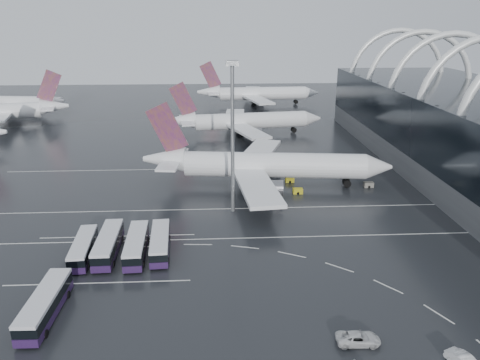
{
  "coord_description": "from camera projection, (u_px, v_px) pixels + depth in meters",
  "views": [
    {
      "loc": [
        -5.79,
        -78.62,
        37.81
      ],
      "look_at": [
        -0.98,
        10.11,
        7.0
      ],
      "focal_mm": 35.0,
      "sensor_mm": 36.0,
      "label": 1
    }
  ],
  "objects": [
    {
      "name": "airliner_gate_b",
      "position": [
        243.0,
        121.0,
        158.66
      ],
      "size": [
        53.27,
        47.54,
        18.49
      ],
      "rotation": [
        0.0,
        0.0,
        0.12
      ],
      "color": "white",
      "rests_on": "ground"
    },
    {
      "name": "lane_marking_mid",
      "position": [
        244.0,
        208.0,
        98.17
      ],
      "size": [
        120.0,
        0.25,
        0.01
      ],
      "primitive_type": "cube",
      "color": "silver",
      "rests_on": "ground"
    },
    {
      "name": "bus_bay_line_north",
      "position": [
        118.0,
        236.0,
        85.62
      ],
      "size": [
        28.0,
        0.25,
        0.01
      ],
      "primitive_type": "cube",
      "color": "silver",
      "rests_on": "ground"
    },
    {
      "name": "gse_cart_belly_e",
      "position": [
        290.0,
        180.0,
        113.87
      ],
      "size": [
        2.09,
        1.23,
        1.14
      ],
      "primitive_type": "cube",
      "color": "gold",
      "rests_on": "ground"
    },
    {
      "name": "airliner_main",
      "position": [
        262.0,
        166.0,
        110.07
      ],
      "size": [
        58.65,
        51.13,
        19.85
      ],
      "rotation": [
        0.0,
        0.0,
        -0.11
      ],
      "color": "white",
      "rests_on": "ground"
    },
    {
      "name": "bus_bay_line_south",
      "position": [
        97.0,
        283.0,
        70.53
      ],
      "size": [
        28.0,
        0.25,
        0.01
      ],
      "primitive_type": "cube",
      "color": "silver",
      "rests_on": "ground"
    },
    {
      "name": "airliner_gate_c",
      "position": [
        256.0,
        94.0,
        214.15
      ],
      "size": [
        55.75,
        51.51,
        19.89
      ],
      "rotation": [
        0.0,
        0.0,
        0.04
      ],
      "color": "white",
      "rests_on": "ground"
    },
    {
      "name": "gse_cart_belly_d",
      "position": [
        369.0,
        185.0,
        110.44
      ],
      "size": [
        2.22,
        1.31,
        1.21
      ],
      "primitive_type": "cube",
      "color": "slate",
      "rests_on": "ground"
    },
    {
      "name": "ground",
      "position": [
        248.0,
        233.0,
        86.85
      ],
      "size": [
        420.0,
        420.0,
        0.0
      ],
      "primitive_type": "plane",
      "color": "black",
      "rests_on": "ground"
    },
    {
      "name": "bus_row_near_d",
      "position": [
        160.0,
        242.0,
        79.39
      ],
      "size": [
        3.82,
        13.25,
        3.22
      ],
      "rotation": [
        0.0,
        0.0,
        1.64
      ],
      "color": "#26123A",
      "rests_on": "ground"
    },
    {
      "name": "gse_cart_belly_c",
      "position": [
        298.0,
        191.0,
        106.4
      ],
      "size": [
        2.21,
        1.31,
        1.21
      ],
      "primitive_type": "cube",
      "color": "gold",
      "rests_on": "ground"
    },
    {
      "name": "floodlight_mast",
      "position": [
        232.0,
        120.0,
        90.68
      ],
      "size": [
        2.33,
        2.33,
        30.36
      ],
      "color": "gray",
      "rests_on": "ground"
    },
    {
      "name": "bus_row_near_b",
      "position": [
        108.0,
        244.0,
        78.57
      ],
      "size": [
        3.63,
        13.99,
        3.42
      ],
      "rotation": [
        0.0,
        0.0,
        1.6
      ],
      "color": "#26123A",
      "rests_on": "ground"
    },
    {
      "name": "van_curve_a",
      "position": [
        358.0,
        338.0,
        57.15
      ],
      "size": [
        5.52,
        2.71,
        1.51
      ],
      "primitive_type": "imported",
      "rotation": [
        0.0,
        0.0,
        1.53
      ],
      "color": "silver",
      "rests_on": "ground"
    },
    {
      "name": "bus_row_near_a",
      "position": [
        83.0,
        248.0,
        77.62
      ],
      "size": [
        3.74,
        12.74,
        3.09
      ],
      "rotation": [
        0.0,
        0.0,
        1.64
      ],
      "color": "#26123A",
      "rests_on": "ground"
    },
    {
      "name": "jet_remote_mid",
      "position": [
        7.0,
        111.0,
        173.09
      ],
      "size": [
        45.75,
        37.08,
        20.0
      ],
      "rotation": [
        0.0,
        0.0,
        3.37
      ],
      "color": "white",
      "rests_on": "ground"
    },
    {
      "name": "jet_remote_far",
      "position": [
        17.0,
        103.0,
        193.19
      ],
      "size": [
        42.18,
        34.06,
        18.35
      ],
      "rotation": [
        0.0,
        0.0,
        3.01
      ],
      "color": "white",
      "rests_on": "ground"
    },
    {
      "name": "bus_row_near_c",
      "position": [
        136.0,
        245.0,
        78.41
      ],
      "size": [
        3.69,
        13.61,
        3.32
      ],
      "rotation": [
        0.0,
        0.0,
        1.62
      ],
      "color": "#26123A",
      "rests_on": "ground"
    },
    {
      "name": "bus_row_far_a",
      "position": [
        45.0,
        304.0,
        62.02
      ],
      "size": [
        3.55,
        13.84,
        3.39
      ],
      "rotation": [
        0.0,
        0.0,
        1.55
      ],
      "color": "#26123A",
      "rests_on": "ground"
    },
    {
      "name": "lane_marking_near",
      "position": [
        249.0,
        238.0,
        84.97
      ],
      "size": [
        120.0,
        0.25,
        0.01
      ],
      "primitive_type": "cube",
      "color": "silver",
      "rests_on": "ground"
    },
    {
      "name": "lane_marking_far",
      "position": [
        238.0,
        168.0,
        124.59
      ],
      "size": [
        120.0,
        0.25,
        0.01
      ],
      "primitive_type": "cube",
      "color": "silver",
      "rests_on": "ground"
    }
  ]
}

